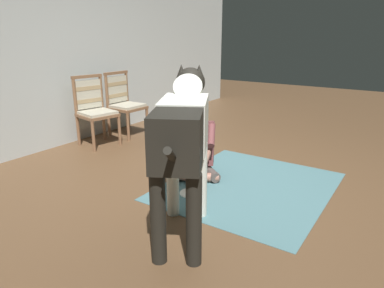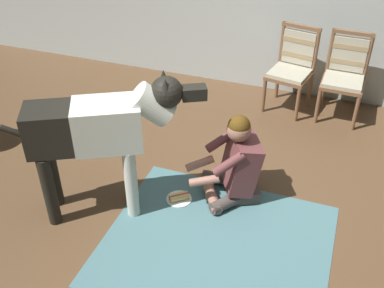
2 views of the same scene
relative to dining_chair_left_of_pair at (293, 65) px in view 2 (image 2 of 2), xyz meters
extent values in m
plane|color=brown|center=(-0.24, -2.28, -0.54)|extent=(15.85, 15.85, 0.00)
cube|color=slate|center=(-0.14, -2.48, -0.54)|extent=(1.81, 1.56, 0.01)
cylinder|color=brown|center=(0.15, -0.33, -0.33)|extent=(0.04, 0.04, 0.42)
cylinder|color=brown|center=(-0.26, -0.25, -0.33)|extent=(0.04, 0.04, 0.42)
cylinder|color=brown|center=(0.23, 0.08, -0.33)|extent=(0.04, 0.04, 0.42)
cylinder|color=brown|center=(-0.18, 0.16, -0.33)|extent=(0.04, 0.04, 0.42)
cube|color=brown|center=(-0.02, -0.08, -0.10)|extent=(0.54, 0.54, 0.04)
cube|color=#B1AB95|center=(-0.02, -0.08, -0.06)|extent=(0.50, 0.50, 0.04)
cylinder|color=brown|center=(0.23, 0.08, 0.18)|extent=(0.04, 0.04, 0.52)
cylinder|color=brown|center=(-0.18, 0.16, 0.18)|extent=(0.04, 0.04, 0.52)
cube|color=brown|center=(0.02, 0.12, 0.42)|extent=(0.46, 0.13, 0.04)
cube|color=#B1AB95|center=(0.02, 0.12, 0.17)|extent=(0.38, 0.12, 0.40)
cube|color=#9F845D|center=(0.02, 0.12, 0.26)|extent=(0.39, 0.13, 0.06)
cube|color=#9F845D|center=(0.02, 0.12, 0.08)|extent=(0.39, 0.13, 0.06)
cylinder|color=brown|center=(0.78, -0.30, -0.33)|extent=(0.04, 0.04, 0.42)
cylinder|color=brown|center=(0.37, -0.29, -0.33)|extent=(0.04, 0.04, 0.42)
cylinder|color=brown|center=(0.80, 0.12, -0.33)|extent=(0.04, 0.04, 0.42)
cylinder|color=brown|center=(0.38, 0.13, -0.33)|extent=(0.04, 0.04, 0.42)
cube|color=brown|center=(0.58, -0.08, -0.10)|extent=(0.47, 0.47, 0.04)
cube|color=#B1AB95|center=(0.58, -0.08, -0.06)|extent=(0.44, 0.44, 0.04)
cylinder|color=brown|center=(0.80, 0.12, 0.18)|extent=(0.04, 0.04, 0.52)
cylinder|color=brown|center=(0.38, 0.13, 0.18)|extent=(0.04, 0.04, 0.52)
cube|color=brown|center=(0.59, 0.12, 0.42)|extent=(0.46, 0.06, 0.04)
cube|color=#B1AB95|center=(0.59, 0.12, 0.17)|extent=(0.38, 0.06, 0.40)
cube|color=#9F845D|center=(0.59, 0.12, 0.26)|extent=(0.39, 0.07, 0.06)
cube|color=#9F845D|center=(0.59, 0.12, 0.08)|extent=(0.39, 0.07, 0.06)
cube|color=#514641|center=(-0.10, -1.79, -0.48)|extent=(0.37, 0.41, 0.12)
cylinder|color=#514641|center=(-0.16, -2.00, -0.48)|extent=(0.33, 0.39, 0.11)
cylinder|color=#A06C5A|center=(-0.33, -2.01, -0.48)|extent=(0.27, 0.35, 0.09)
cylinder|color=#514641|center=(-0.31, -1.73, -0.48)|extent=(0.41, 0.13, 0.11)
cylinder|color=#A06C5A|center=(-0.41, -1.86, -0.48)|extent=(0.23, 0.37, 0.09)
cube|color=brown|center=(-0.13, -1.81, -0.18)|extent=(0.45, 0.49, 0.52)
cylinder|color=brown|center=(-0.18, -2.03, -0.04)|extent=(0.29, 0.21, 0.24)
cylinder|color=#A06C5A|center=(-0.38, -2.09, -0.24)|extent=(0.28, 0.16, 0.12)
cylinder|color=brown|center=(-0.35, -1.73, -0.04)|extent=(0.29, 0.21, 0.24)
cylinder|color=#A06C5A|center=(-0.50, -1.87, -0.24)|extent=(0.26, 0.22, 0.12)
sphere|color=#A06C5A|center=(-0.17, -1.83, 0.17)|extent=(0.21, 0.21, 0.21)
sphere|color=#51360F|center=(-0.17, -1.83, 0.21)|extent=(0.19, 0.19, 0.19)
cylinder|color=silver|center=(-1.05, -2.16, -0.21)|extent=(0.11, 0.11, 0.67)
cylinder|color=silver|center=(-0.94, -2.38, -0.21)|extent=(0.11, 0.11, 0.67)
cylinder|color=black|center=(-1.64, -2.48, -0.21)|extent=(0.11, 0.11, 0.67)
cylinder|color=black|center=(-1.53, -2.70, -0.21)|extent=(0.11, 0.11, 0.67)
cube|color=silver|center=(-1.12, -2.34, 0.32)|extent=(0.63, 0.56, 0.39)
cube|color=black|center=(-1.48, -2.53, 0.32)|extent=(0.56, 0.51, 0.37)
cylinder|color=silver|center=(-0.80, -2.17, 0.48)|extent=(0.46, 0.40, 0.38)
sphere|color=black|center=(-0.70, -2.11, 0.58)|extent=(0.26, 0.26, 0.26)
cube|color=black|center=(-0.51, -2.01, 0.56)|extent=(0.23, 0.19, 0.10)
cone|color=black|center=(-0.75, -2.05, 0.67)|extent=(0.12, 0.12, 0.12)
cone|color=black|center=(-0.67, -2.19, 0.67)|extent=(0.12, 0.12, 0.12)
cylinder|color=black|center=(-1.70, -2.65, 0.28)|extent=(0.32, 0.20, 0.23)
cylinder|color=white|center=(-0.63, -2.07, -0.54)|extent=(0.23, 0.23, 0.01)
cylinder|color=#E0C172|center=(-0.61, -2.09, -0.51)|extent=(0.17, 0.15, 0.05)
cylinder|color=#E0C172|center=(-0.64, -2.06, -0.51)|extent=(0.17, 0.15, 0.05)
cylinder|color=#A24338|center=(-0.63, -2.07, -0.50)|extent=(0.17, 0.14, 0.04)
camera|label=1|loc=(-3.24, -3.82, 0.97)|focal=32.36mm
camera|label=2|loc=(0.55, -4.98, 2.25)|focal=42.56mm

